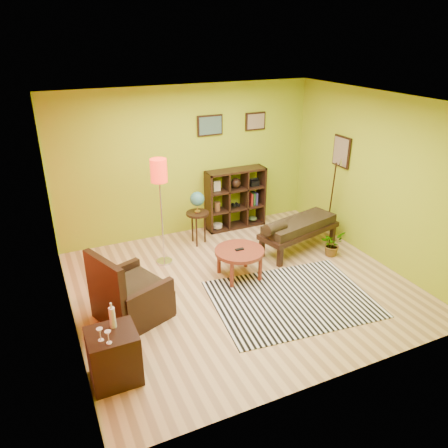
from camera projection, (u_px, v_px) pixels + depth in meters
name	position (u px, v px, depth m)	size (l,w,h in m)	color
ground	(240.00, 284.00, 6.86)	(5.00, 5.00, 0.00)	tan
room_shell	(236.00, 175.00, 6.10)	(5.04, 4.54, 2.82)	#98B11C
zebra_rug	(291.00, 299.00, 6.48)	(2.29, 1.73, 0.01)	white
coffee_table	(239.00, 254.00, 6.91)	(0.79, 0.79, 0.50)	maroon
armchair	(129.00, 298.00, 5.96)	(1.10, 1.08, 1.04)	black
side_cabinet	(114.00, 356.00, 4.88)	(0.54, 0.49, 0.95)	black
floor_lamp	(159.00, 180.00, 6.91)	(0.28, 0.28, 1.83)	silver
globe_table	(197.00, 205.00, 7.87)	(0.42, 0.42, 1.02)	black
cube_shelf	(236.00, 199.00, 8.65)	(1.20, 0.35, 1.20)	black
bench	(298.00, 227.00, 7.72)	(1.64, 0.91, 0.72)	black
potted_plant	(332.00, 246.00, 7.69)	(0.39, 0.44, 0.34)	#26661E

